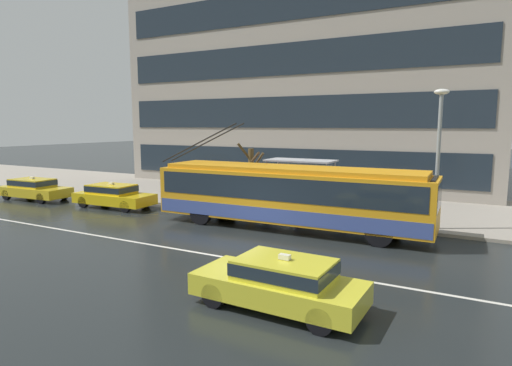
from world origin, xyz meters
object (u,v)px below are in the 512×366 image
at_px(street_lamp, 439,146).
at_px(pedestrian_waiting_by_pole, 298,182).
at_px(pedestrian_at_shelter, 379,188).
at_px(bus_shelter, 302,172).
at_px(taxi_oncoming_near, 281,281).
at_px(taxi_queued_behind_bus, 113,195).
at_px(street_tree_bare, 251,172).
at_px(taxi_far_behind, 34,188).
at_px(pedestrian_walking_past, 345,192).
at_px(pedestrian_approaching_curb, 268,179).
at_px(trolleybus, 289,194).

bearing_deg(street_lamp, pedestrian_waiting_by_pole, 179.60).
xyz_separation_m(pedestrian_at_shelter, street_lamp, (2.38, -0.14, 1.96)).
distance_m(bus_shelter, pedestrian_at_shelter, 4.56).
bearing_deg(pedestrian_at_shelter, taxi_oncoming_near, -91.20).
bearing_deg(pedestrian_at_shelter, street_lamp, -3.27).
distance_m(taxi_queued_behind_bus, taxi_oncoming_near, 15.55).
bearing_deg(bus_shelter, pedestrian_waiting_by_pole, -75.72).
bearing_deg(street_tree_bare, taxi_far_behind, -158.16).
distance_m(taxi_queued_behind_bus, pedestrian_waiting_by_pole, 10.25).
xyz_separation_m(taxi_queued_behind_bus, pedestrian_at_shelter, (13.78, 2.55, 0.98)).
relative_size(taxi_far_behind, pedestrian_at_shelter, 2.40).
relative_size(taxi_queued_behind_bus, street_lamp, 0.79).
bearing_deg(taxi_queued_behind_bus, street_lamp, 8.49).
relative_size(bus_shelter, street_lamp, 0.61).
distance_m(taxi_far_behind, pedestrian_walking_past, 18.50).
height_order(pedestrian_waiting_by_pole, street_lamp, street_lamp).
height_order(pedestrian_at_shelter, pedestrian_waiting_by_pole, pedestrian_waiting_by_pole).
distance_m(pedestrian_at_shelter, pedestrian_walking_past, 3.07).
xyz_separation_m(taxi_oncoming_near, bus_shelter, (-4.08, 11.62, 1.37)).
xyz_separation_m(bus_shelter, pedestrian_walking_past, (2.14, 0.62, -0.99)).
distance_m(pedestrian_at_shelter, pedestrian_waiting_by_pole, 3.89).
bearing_deg(taxi_far_behind, street_tree_bare, 21.84).
distance_m(pedestrian_walking_past, street_lamp, 5.67).
bearing_deg(pedestrian_walking_past, taxi_queued_behind_bus, -158.18).
distance_m(bus_shelter, pedestrian_approaching_curb, 1.92).
distance_m(pedestrian_approaching_curb, street_lamp, 8.28).
xyz_separation_m(trolleybus, street_lamp, (5.69, 2.33, 2.13)).
height_order(taxi_oncoming_near, pedestrian_approaching_curb, pedestrian_approaching_curb).
distance_m(taxi_far_behind, taxi_oncoming_near, 20.98).
bearing_deg(trolleybus, taxi_far_behind, -178.20).
bearing_deg(taxi_far_behind, pedestrian_walking_past, 16.00).
bearing_deg(pedestrian_waiting_by_pole, trolleybus, -76.23).
distance_m(taxi_far_behind, pedestrian_at_shelter, 20.18).
bearing_deg(taxi_oncoming_near, pedestrian_at_shelter, 88.80).
bearing_deg(pedestrian_waiting_by_pole, taxi_far_behind, -169.75).
xyz_separation_m(pedestrian_walking_past, pedestrian_waiting_by_pole, (-1.73, -2.20, 0.68)).
bearing_deg(pedestrian_waiting_by_pole, street_tree_bare, 151.03).
bearing_deg(pedestrian_walking_past, pedestrian_approaching_curb, -151.48).
distance_m(taxi_oncoming_near, street_tree_bare, 14.21).
xyz_separation_m(taxi_far_behind, taxi_oncoming_near, (19.72, -7.14, -0.00)).
bearing_deg(pedestrian_at_shelter, taxi_far_behind, -171.46).
bearing_deg(pedestrian_at_shelter, pedestrian_approaching_curb, 178.02).
xyz_separation_m(pedestrian_at_shelter, street_tree_bare, (-7.59, 1.96, 0.19)).
xyz_separation_m(taxi_oncoming_near, pedestrian_waiting_by_pole, (-3.68, 10.04, 1.06)).
bearing_deg(street_tree_bare, pedestrian_at_shelter, -14.45).
xyz_separation_m(trolleybus, pedestrian_waiting_by_pole, (-0.58, 2.38, 0.25)).
xyz_separation_m(taxi_oncoming_near, pedestrian_approaching_curb, (-5.46, 10.33, 1.05)).
height_order(bus_shelter, street_tree_bare, street_tree_bare).
relative_size(bus_shelter, pedestrian_walking_past, 2.21).
relative_size(trolleybus, pedestrian_approaching_curb, 6.45).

